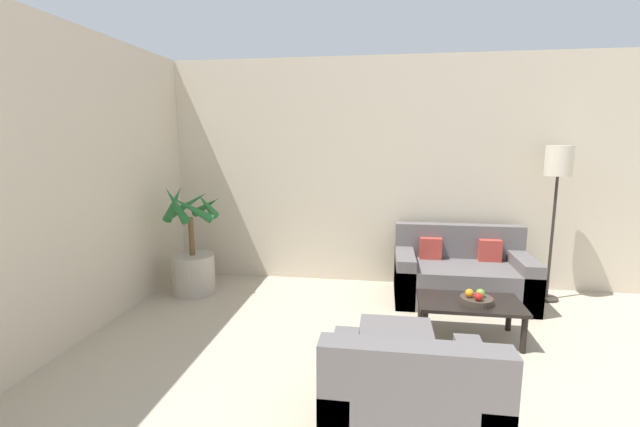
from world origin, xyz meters
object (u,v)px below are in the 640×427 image
Objects in this scene: orange_fruit at (469,293)px; armchair at (408,407)px; coffee_table at (469,306)px; potted_palm at (193,259)px; sofa_loveseat at (461,276)px; apple_green at (480,293)px; ottoman at (395,350)px; fruit_bowl at (476,300)px; apple_red at (478,297)px; floor_lamp at (558,172)px.

orange_fruit is 0.08× the size of armchair.
coffee_table is 12.07× the size of orange_fruit.
potted_palm is at bearing 166.08° from coffee_table.
potted_palm is 17.16× the size of orange_fruit.
sofa_loveseat is 1.03m from orange_fruit.
ottoman is at bearing -138.60° from apple_green.
sofa_loveseat is at bearing 87.40° from fruit_bowl.
ottoman is at bearing -133.94° from coffee_table.
orange_fruit reaches higher than ottoman.
coffee_table is 12.14× the size of apple_green.
apple_green is 0.99× the size of orange_fruit.
apple_green is 0.08× the size of armchair.
apple_red is 0.08× the size of armchair.
potted_palm is 3.19m from armchair.
apple_green is (-0.01, -0.99, 0.16)m from sofa_loveseat.
fruit_bowl is at bearing 65.80° from armchair.
armchair is at bearing -114.20° from fruit_bowl.
ottoman is (-0.70, -0.63, -0.19)m from fruit_bowl.
potted_palm is 4.08m from floor_lamp.
orange_fruit reaches higher than fruit_bowl.
sofa_loveseat is at bearing 65.49° from ottoman.
potted_palm is 2.99m from orange_fruit.
floor_lamp is (0.95, 0.15, 1.13)m from sofa_loveseat.
armchair is at bearing -112.07° from coffee_table.
sofa_loveseat is at bearing 83.85° from orange_fruit.
floor_lamp is 1.85m from apple_red.
floor_lamp is at bearing 50.91° from apple_red.
potted_palm reaches higher than orange_fruit.
floor_lamp is 2.75m from ottoman.
ottoman is (-0.75, -1.64, -0.09)m from sofa_loveseat.
floor_lamp is 3.11× the size of ottoman.
floor_lamp is at bearing 49.20° from fruit_bowl.
sofa_loveseat is 1.01m from fruit_bowl.
apple_red is at bearing -15.96° from potted_palm.
potted_palm is 17.69× the size of apple_red.
floor_lamp is 1.84m from orange_fruit.
sofa_loveseat is at bearing 74.14° from armchair.
potted_palm is 2.33× the size of ottoman.
sofa_loveseat is 0.85× the size of floor_lamp.
apple_green is at bearing -24.77° from coffee_table.
sofa_loveseat reaches higher than coffee_table.
coffee_table is 12.44× the size of apple_red.
apple_red is (2.95, -0.84, 0.03)m from potted_palm.
armchair is at bearing -122.31° from floor_lamp.
orange_fruit is (2.89, -0.77, 0.03)m from potted_palm.
sofa_loveseat is 5.22× the size of fruit_bowl.
armchair is at bearing -115.05° from apple_green.
ottoman is (2.25, -1.40, -0.23)m from potted_palm.
coffee_table is at bearing 155.23° from apple_green.
coffee_table is at bearing -13.92° from potted_palm.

